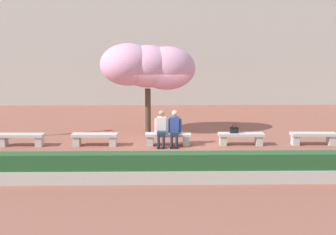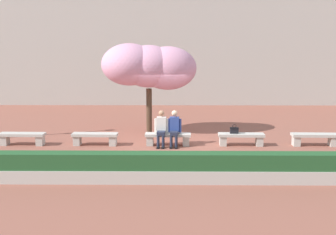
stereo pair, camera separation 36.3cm
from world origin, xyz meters
name	(u,v)px [view 1 (the left image)]	position (x,y,z in m)	size (l,w,h in m)	color
ground_plane	(168,145)	(0.00, 0.00, 0.00)	(100.00, 100.00, 0.00)	#8E5142
building_facade	(165,28)	(0.00, 11.70, 4.65)	(28.00, 4.00, 9.30)	#B7B2A8
stone_bench_west_end	(21,138)	(-5.32, 0.00, 0.30)	(1.66, 0.46, 0.45)	#BCB7AD
stone_bench_near_west	(95,138)	(-2.66, 0.00, 0.30)	(1.66, 0.46, 0.45)	#BCB7AD
stone_bench_center	(168,137)	(0.00, 0.00, 0.30)	(1.66, 0.46, 0.45)	#BCB7AD
stone_bench_near_east	(241,137)	(2.66, 0.00, 0.30)	(1.66, 0.46, 0.45)	#BCB7AD
stone_bench_east_end	(313,137)	(5.32, 0.00, 0.30)	(1.66, 0.46, 0.45)	#BCB7AD
person_seated_left	(161,127)	(-0.24, -0.05, 0.70)	(0.51, 0.70, 1.29)	black
person_seated_right	(174,127)	(0.23, -0.05, 0.70)	(0.51, 0.70, 1.29)	black
handbag	(234,130)	(2.41, 0.02, 0.58)	(0.30, 0.15, 0.34)	black
cherry_tree_main	(147,66)	(-0.82, 1.98, 2.76)	(3.82, 2.43, 3.68)	#473323
planter_hedge_foreground	(170,168)	(0.00, -3.88, 0.39)	(15.90, 0.50, 0.80)	#BCB7AD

